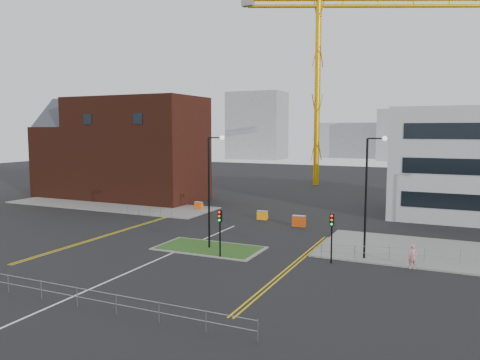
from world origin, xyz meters
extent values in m
plane|color=black|center=(0.00, 0.00, 0.00)|extent=(200.00, 200.00, 0.00)
cube|color=slate|center=(-20.00, 22.00, 0.06)|extent=(28.00, 8.00, 0.12)
cube|color=slate|center=(2.00, 8.00, 0.04)|extent=(8.60, 4.60, 0.08)
cube|color=#1F4416|center=(2.00, 8.00, 0.06)|extent=(8.00, 4.00, 0.12)
cube|color=#481D12|center=(-20.00, 28.00, 7.00)|extent=(18.00, 10.00, 14.00)
cube|color=black|center=(-24.00, 22.98, 11.00)|extent=(1.40, 0.10, 1.40)
cube|color=black|center=(-16.00, 22.98, 11.00)|extent=(1.40, 0.10, 1.40)
cube|color=#481D12|center=(-32.00, 28.00, 5.00)|extent=(6.00, 10.00, 10.00)
cube|color=#2D3038|center=(-32.00, 28.00, 10.00)|extent=(6.40, 8.49, 8.49)
cylinder|color=#E4A20D|center=(-2.00, 55.00, 15.80)|extent=(1.00, 1.00, 31.60)
cube|color=gray|center=(-12.95, 50.09, 31.00)|extent=(2.32, 1.91, 1.20)
cylinder|color=black|center=(2.00, 8.00, 4.50)|extent=(0.16, 0.16, 9.00)
cylinder|color=black|center=(2.60, 8.00, 9.00)|extent=(1.20, 0.10, 0.10)
sphere|color=silver|center=(3.20, 8.00, 9.00)|extent=(0.36, 0.36, 0.36)
cylinder|color=black|center=(14.00, 10.00, 4.50)|extent=(0.16, 0.16, 9.00)
cylinder|color=black|center=(14.60, 10.00, 9.00)|extent=(1.20, 0.10, 0.10)
sphere|color=silver|center=(15.20, 10.00, 9.00)|extent=(0.36, 0.36, 0.36)
cylinder|color=black|center=(4.00, 6.00, 1.50)|extent=(0.12, 0.12, 3.00)
cube|color=black|center=(4.00, 6.00, 3.20)|extent=(0.28, 0.22, 0.90)
sphere|color=red|center=(4.00, 5.87, 3.50)|extent=(0.18, 0.18, 0.18)
sphere|color=orange|center=(4.00, 5.87, 3.20)|extent=(0.18, 0.18, 0.18)
sphere|color=#0CCC33|center=(4.00, 5.87, 2.90)|extent=(0.18, 0.18, 0.18)
cylinder|color=black|center=(12.00, 8.00, 1.50)|extent=(0.12, 0.12, 3.00)
cube|color=black|center=(12.00, 8.00, 3.20)|extent=(0.28, 0.22, 0.90)
sphere|color=red|center=(12.00, 7.87, 3.50)|extent=(0.18, 0.18, 0.18)
sphere|color=orange|center=(12.00, 7.87, 3.20)|extent=(0.18, 0.18, 0.18)
sphere|color=#0CCC33|center=(12.00, 7.87, 2.90)|extent=(0.18, 0.18, 0.18)
cylinder|color=gray|center=(0.00, -6.00, 1.05)|extent=(24.00, 0.04, 0.04)
cylinder|color=gray|center=(0.00, -6.00, 0.55)|extent=(24.00, 0.04, 0.04)
cylinder|color=gray|center=(12.00, -6.00, 0.55)|extent=(0.05, 0.05, 1.10)
cylinder|color=gray|center=(-11.00, 18.00, 1.05)|extent=(6.00, 0.04, 0.04)
cylinder|color=gray|center=(-11.00, 18.00, 0.55)|extent=(6.00, 0.04, 0.04)
cylinder|color=gray|center=(-14.00, 18.00, 0.55)|extent=(0.05, 0.05, 1.10)
cylinder|color=gray|center=(-8.00, 18.00, 0.55)|extent=(0.05, 0.05, 1.10)
cylinder|color=gray|center=(20.50, 11.50, 1.05)|extent=(19.01, 5.04, 0.04)
cylinder|color=gray|center=(20.50, 11.50, 0.55)|extent=(19.01, 5.04, 0.04)
cylinder|color=gray|center=(11.00, 9.00, 0.55)|extent=(0.05, 0.05, 1.10)
cube|color=silver|center=(0.00, 2.00, 0.01)|extent=(0.15, 30.00, 0.01)
cube|color=gold|center=(-9.00, 10.00, 0.01)|extent=(0.12, 24.00, 0.01)
cube|color=gold|center=(-8.70, 10.00, 0.01)|extent=(0.12, 24.00, 0.01)
cube|color=gold|center=(9.50, 6.00, 0.01)|extent=(0.12, 20.00, 0.01)
cube|color=gold|center=(9.80, 6.00, 0.01)|extent=(0.12, 20.00, 0.01)
cube|color=gray|center=(-40.00, 120.00, 11.00)|extent=(18.00, 12.00, 22.00)
cube|color=gray|center=(10.00, 130.00, 8.00)|extent=(24.00, 12.00, 16.00)
cube|color=gray|center=(-8.00, 140.00, 6.00)|extent=(30.00, 12.00, 12.00)
imported|color=#DB8F8E|center=(17.48, 8.99, 0.86)|extent=(0.72, 0.58, 1.73)
cube|color=#FF5D0E|center=(-8.00, 23.96, 0.48)|extent=(1.20, 0.63, 0.95)
cube|color=silver|center=(-8.00, 23.96, 0.90)|extent=(1.20, 0.63, 0.11)
cube|color=#FF9A0E|center=(1.35, 21.26, 0.48)|extent=(1.18, 0.48, 0.96)
cube|color=silver|center=(1.35, 21.26, 0.91)|extent=(1.18, 0.48, 0.12)
cube|color=#D1460B|center=(6.00, 19.43, 0.55)|extent=(1.35, 0.49, 1.11)
cube|color=silver|center=(6.00, 19.43, 1.05)|extent=(1.35, 0.49, 0.13)
camera|label=1|loc=(19.66, -24.77, 9.62)|focal=35.00mm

